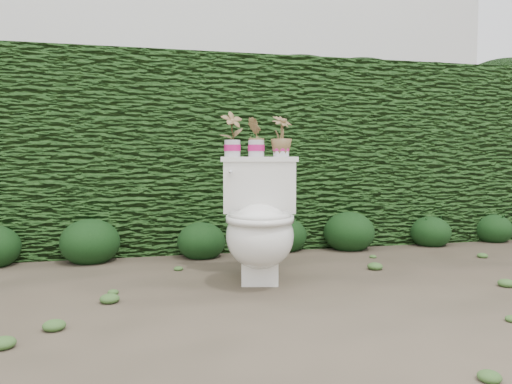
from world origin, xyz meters
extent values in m
plane|color=brown|center=(0.00, 0.00, 0.00)|extent=(60.00, 60.00, 0.00)
cube|color=#2B561C|center=(0.00, 1.60, 0.80)|extent=(8.00, 1.00, 1.60)
cube|color=silver|center=(0.60, 6.00, 2.00)|extent=(8.00, 3.50, 4.00)
cube|color=silver|center=(-0.02, 0.16, 0.10)|extent=(0.28, 0.34, 0.20)
ellipsoid|color=silver|center=(-0.04, 0.06, 0.30)|extent=(0.52, 0.59, 0.39)
cube|color=silver|center=(0.03, 0.37, 0.57)|extent=(0.50, 0.28, 0.34)
cube|color=silver|center=(0.03, 0.37, 0.76)|extent=(0.53, 0.30, 0.03)
cylinder|color=silver|center=(-0.17, 0.33, 0.68)|extent=(0.03, 0.06, 0.02)
sphere|color=silver|center=(-0.18, 0.30, 0.68)|extent=(0.03, 0.03, 0.03)
imported|color=#2A7424|center=(-0.14, 0.42, 0.92)|extent=(0.17, 0.13, 0.29)
imported|color=#2A7424|center=(0.01, 0.38, 0.90)|extent=(0.13, 0.15, 0.24)
imported|color=#2A7424|center=(0.17, 0.34, 0.90)|extent=(0.19, 0.19, 0.25)
ellipsoid|color=#183914|center=(-1.10, 1.02, 0.17)|extent=(0.43, 0.43, 0.35)
ellipsoid|color=#183914|center=(-0.28, 1.00, 0.15)|extent=(0.37, 0.37, 0.30)
ellipsoid|color=#183914|center=(0.43, 1.12, 0.15)|extent=(0.38, 0.38, 0.30)
ellipsoid|color=#183914|center=(0.97, 1.04, 0.17)|extent=(0.43, 0.43, 0.34)
ellipsoid|color=#183914|center=(1.75, 1.05, 0.14)|extent=(0.35, 0.35, 0.28)
ellipsoid|color=#183914|center=(2.43, 1.10, 0.14)|extent=(0.35, 0.35, 0.28)
camera|label=1|loc=(-0.76, -2.82, 0.77)|focal=35.00mm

